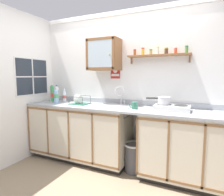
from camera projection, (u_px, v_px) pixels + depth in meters
The scene contains 21 objects.
floor at pixel (108, 179), 2.60m from camera, with size 6.15×6.15×0.00m, color gray.
back_wall at pixel (127, 86), 3.11m from camera, with size 3.75×0.07×2.45m.
side_wall_left at pixel (7, 88), 2.90m from camera, with size 0.05×3.50×2.45m, color white.
lower_cabinet_run at pixel (80, 132), 3.20m from camera, with size 1.71×0.63×0.91m.
lower_cabinet_run_right at pixel (187, 148), 2.50m from camera, with size 1.19×0.63×0.91m.
countertop at pixel (119, 108), 2.84m from camera, with size 3.11×0.66×0.03m, color #9EA3A8.
backsplash at pixel (126, 102), 3.11m from camera, with size 3.11×0.02×0.08m, color #9EA3A8.
sink at pixel (115, 108), 2.92m from camera, with size 0.54×0.46×0.45m.
hot_plate_stove at pixel (172, 108), 2.55m from camera, with size 0.46×0.28×0.08m.
saucepan at pixel (164, 100), 2.60m from camera, with size 0.32×0.19×0.10m.
bottle_opaque_white_0 at pixel (57, 94), 3.39m from camera, with size 0.07×0.07×0.30m.
bottle_water_clear_1 at pixel (64, 96), 3.40m from camera, with size 0.06×0.06×0.23m.
bottle_water_blue_2 at pixel (56, 96), 3.24m from camera, with size 0.08×0.08×0.28m.
bottle_soda_green_3 at pixel (52, 93), 3.48m from camera, with size 0.07×0.07×0.33m.
dish_rack at pixel (79, 102), 3.15m from camera, with size 0.28×0.26×0.16m.
mug at pixel (135, 105), 2.68m from camera, with size 0.11×0.09×0.10m.
wall_cabinet at pixel (104, 55), 3.03m from camera, with size 0.51×0.33×0.50m.
spice_shelf at pixel (158, 54), 2.76m from camera, with size 0.92×0.14×0.23m.
warning_sign at pixel (115, 72), 3.14m from camera, with size 0.17×0.01×0.21m.
window at pixel (32, 77), 3.29m from camera, with size 0.03×0.70×0.64m.
trash_bin at pixel (134, 157), 2.77m from camera, with size 0.29×0.29×0.43m.
Camera 1 is at (1.07, -2.21, 1.41)m, focal length 30.33 mm.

